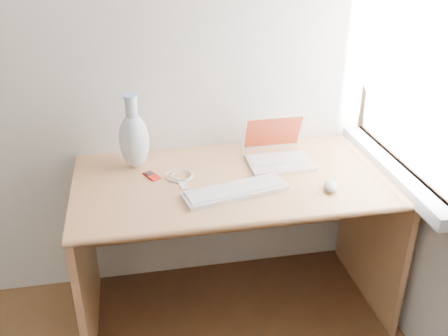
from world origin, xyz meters
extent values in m
cube|color=silver|center=(0.00, 1.75, 1.30)|extent=(3.50, 0.04, 2.60)
cube|color=silver|center=(1.75, 1.30, 1.32)|extent=(0.01, 0.90, 1.00)
cube|color=#979699|center=(1.69, 1.30, 0.79)|extent=(0.10, 0.96, 0.06)
cube|color=white|center=(1.67, 1.30, 1.35)|extent=(0.02, 0.84, 0.92)
cube|color=tan|center=(0.97, 1.38, 0.76)|extent=(1.47, 0.73, 0.03)
cube|color=tan|center=(0.25, 1.38, 0.37)|extent=(0.03, 0.69, 0.74)
cube|color=tan|center=(1.69, 1.38, 0.37)|extent=(0.03, 0.69, 0.74)
cube|color=tan|center=(0.97, 1.73, 0.49)|extent=(1.41, 0.03, 0.50)
cube|color=white|center=(1.20, 1.47, 0.78)|extent=(0.30, 0.21, 0.01)
cube|color=white|center=(1.20, 1.47, 0.79)|extent=(0.27, 0.12, 0.00)
cube|color=white|center=(1.20, 1.58, 0.89)|extent=(0.30, 0.08, 0.19)
cube|color=#963510|center=(1.20, 1.58, 0.89)|extent=(0.28, 0.06, 0.17)
cube|color=white|center=(0.93, 1.24, 0.79)|extent=(0.48, 0.23, 0.02)
cube|color=white|center=(0.93, 1.24, 0.80)|extent=(0.44, 0.20, 0.00)
ellipsoid|color=white|center=(1.35, 1.19, 0.79)|extent=(0.08, 0.11, 0.04)
cube|color=#B3160C|center=(0.59, 1.46, 0.78)|extent=(0.08, 0.10, 0.01)
cube|color=black|center=(0.59, 1.46, 0.78)|extent=(0.05, 0.05, 0.00)
torus|color=white|center=(0.71, 1.44, 0.78)|extent=(0.15, 0.15, 0.01)
cube|color=white|center=(0.72, 1.35, 0.78)|extent=(0.04, 0.09, 0.01)
ellipsoid|color=white|center=(0.52, 1.57, 0.91)|extent=(0.14, 0.14, 0.26)
cylinder|color=white|center=(0.52, 1.57, 1.07)|extent=(0.06, 0.06, 0.11)
cylinder|color=#9CCBFA|center=(0.52, 1.57, 1.13)|extent=(0.06, 0.06, 0.01)
camera|label=1|loc=(0.54, -0.58, 1.85)|focal=40.00mm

